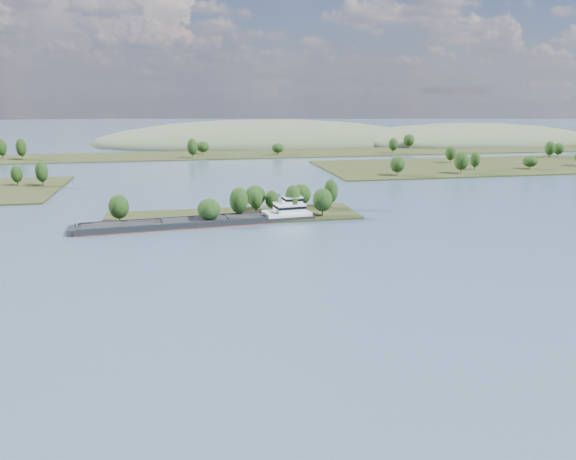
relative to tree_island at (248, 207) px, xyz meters
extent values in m
plane|color=#34445B|center=(-5.86, -58.82, -3.90)|extent=(1800.00, 1800.00, 0.00)
cube|color=black|center=(-5.86, 1.18, -3.90)|extent=(100.00, 30.00, 1.20)
cylinder|color=black|center=(16.75, -7.92, -1.20)|extent=(0.50, 0.50, 4.21)
ellipsoid|color=black|center=(16.75, -7.92, 4.16)|extent=(6.35, 6.35, 10.84)
cylinder|color=black|center=(4.50, 9.70, -1.63)|extent=(0.50, 0.50, 3.34)
ellipsoid|color=black|center=(4.50, 9.70, 2.62)|extent=(8.65, 8.65, 8.60)
cylinder|color=black|center=(-4.01, -5.37, -1.30)|extent=(0.50, 0.50, 4.00)
ellipsoid|color=black|center=(-4.01, -5.37, 3.78)|extent=(7.24, 7.24, 10.28)
cylinder|color=black|center=(3.76, 3.19, -1.70)|extent=(0.50, 0.50, 3.22)
ellipsoid|color=black|center=(3.76, 3.19, 2.39)|extent=(5.61, 5.61, 8.27)
cylinder|color=black|center=(-15.92, -12.44, -1.75)|extent=(0.50, 0.50, 3.10)
ellipsoid|color=black|center=(-15.92, -12.44, 2.19)|extent=(8.61, 8.61, 7.98)
cylinder|color=black|center=(-48.76, -4.75, -1.55)|extent=(0.50, 0.50, 3.52)
ellipsoid|color=black|center=(-48.76, -4.75, 2.92)|extent=(7.49, 7.49, 9.04)
cylinder|color=black|center=(10.55, 4.77, -1.86)|extent=(0.50, 0.50, 2.89)
ellipsoid|color=black|center=(10.55, 4.77, 1.82)|extent=(5.44, 5.44, 7.44)
cylinder|color=black|center=(36.52, 8.16, -1.31)|extent=(0.50, 0.50, 3.98)
ellipsoid|color=black|center=(36.52, 8.16, 3.75)|extent=(5.99, 5.99, 10.23)
cylinder|color=black|center=(28.87, -7.12, -1.50)|extent=(0.50, 0.50, 3.61)
ellipsoid|color=black|center=(28.87, -7.12, 3.09)|extent=(7.91, 7.91, 9.28)
cylinder|color=black|center=(23.73, 8.52, -1.61)|extent=(0.50, 0.50, 3.39)
ellipsoid|color=black|center=(23.73, 8.52, 2.71)|extent=(8.11, 8.11, 8.73)
cylinder|color=black|center=(-95.87, 89.64, -1.00)|extent=(0.50, 0.50, 4.21)
ellipsoid|color=black|center=(-95.87, 89.64, 4.35)|extent=(6.42, 6.42, 10.82)
cylinder|color=black|center=(-108.73, 92.39, -1.37)|extent=(0.50, 0.50, 3.46)
ellipsoid|color=black|center=(-108.73, 92.39, 3.03)|extent=(5.83, 5.83, 8.91)
cube|color=black|center=(224.14, 121.18, -3.90)|extent=(320.00, 90.00, 1.60)
cylinder|color=black|center=(98.30, 88.20, -1.27)|extent=(0.50, 0.50, 3.67)
ellipsoid|color=black|center=(98.30, 88.20, 3.40)|extent=(8.57, 8.57, 9.44)
cylinder|color=black|center=(252.42, 155.70, -1.41)|extent=(0.50, 0.50, 3.38)
ellipsoid|color=black|center=(252.42, 155.70, 2.88)|extent=(7.77, 7.77, 8.69)
cylinder|color=black|center=(190.75, 98.66, -1.71)|extent=(0.50, 0.50, 2.79)
ellipsoid|color=black|center=(190.75, 98.66, 1.84)|extent=(9.15, 9.15, 7.18)
cylinder|color=black|center=(138.51, 88.48, -0.92)|extent=(0.50, 0.50, 4.36)
ellipsoid|color=black|center=(138.51, 88.48, 4.62)|extent=(8.61, 8.61, 11.21)
cylinder|color=black|center=(154.63, 101.40, -1.26)|extent=(0.50, 0.50, 3.69)
ellipsoid|color=black|center=(154.63, 101.40, 3.43)|extent=(6.03, 6.03, 9.49)
cylinder|color=black|center=(155.82, 136.35, -1.20)|extent=(0.50, 0.50, 3.80)
ellipsoid|color=black|center=(155.82, 136.35, 3.63)|extent=(6.87, 6.87, 9.78)
cylinder|color=black|center=(241.05, 150.00, -1.10)|extent=(0.50, 0.50, 4.00)
ellipsoid|color=black|center=(241.05, 150.00, 3.98)|extent=(7.31, 7.31, 10.28)
cube|color=black|center=(-5.86, 221.18, -3.90)|extent=(900.00, 60.00, 1.20)
cylinder|color=black|center=(-151.01, 221.06, -0.93)|extent=(0.50, 0.50, 4.76)
ellipsoid|color=black|center=(-151.01, 221.06, 5.12)|extent=(6.94, 6.94, 12.23)
cylinder|color=black|center=(140.92, 203.60, -1.32)|extent=(0.50, 0.50, 3.97)
ellipsoid|color=black|center=(140.92, 203.60, 3.73)|extent=(7.45, 7.45, 10.21)
cylinder|color=black|center=(-7.15, 224.70, -1.65)|extent=(0.50, 0.50, 3.31)
ellipsoid|color=black|center=(-7.15, 224.70, 2.57)|extent=(9.63, 9.63, 8.52)
cylinder|color=black|center=(168.63, 238.34, -1.34)|extent=(0.50, 0.50, 3.93)
ellipsoid|color=black|center=(168.63, 238.34, 3.66)|extent=(9.44, 9.44, 10.11)
cylinder|color=black|center=(-136.40, 215.38, -0.84)|extent=(0.50, 0.50, 4.93)
ellipsoid|color=black|center=(-136.40, 215.38, 5.43)|extent=(7.20, 7.20, 12.68)
cylinder|color=black|center=(49.53, 210.68, -1.86)|extent=(0.50, 0.50, 2.90)
ellipsoid|color=black|center=(49.53, 210.68, 1.82)|extent=(9.02, 9.02, 7.44)
cylinder|color=black|center=(-15.66, 201.23, -0.95)|extent=(0.50, 0.50, 4.71)
ellipsoid|color=black|center=(-15.66, 201.23, 5.05)|extent=(7.73, 7.73, 12.12)
ellipsoid|color=#414E36|center=(254.14, 291.18, -3.90)|extent=(260.00, 140.00, 36.00)
ellipsoid|color=#414E36|center=(54.14, 321.18, -3.90)|extent=(320.00, 160.00, 44.00)
cube|color=black|center=(-19.52, -11.15, -3.35)|extent=(88.62, 19.87, 2.42)
cube|color=maroon|center=(-19.52, -11.15, -3.85)|extent=(88.86, 20.11, 0.27)
cube|color=black|center=(-28.82, -6.68, -1.81)|extent=(67.86, 7.36, 0.88)
cube|color=black|center=(-27.73, -17.40, -1.81)|extent=(67.86, 7.36, 0.88)
cube|color=black|center=(-28.27, -12.04, -1.98)|extent=(66.64, 16.54, 0.33)
cube|color=black|center=(-52.34, -14.50, -1.65)|extent=(10.76, 9.97, 0.38)
cube|color=black|center=(-40.31, -13.27, -1.65)|extent=(10.76, 9.97, 0.38)
cube|color=black|center=(-28.27, -12.04, -1.65)|extent=(10.76, 9.97, 0.38)
cube|color=black|center=(-16.24, -10.81, -1.65)|extent=(10.76, 9.97, 0.38)
cube|color=black|center=(-4.21, -9.59, -1.65)|extent=(10.76, 9.97, 0.38)
cube|color=black|center=(-63.82, -15.67, -2.91)|extent=(4.29, 10.18, 2.20)
cylinder|color=black|center=(-62.73, -15.56, -1.37)|extent=(0.29, 0.29, 2.42)
cube|color=silver|center=(14.39, -7.69, -1.48)|extent=(18.57, 12.29, 1.32)
cube|color=silver|center=(15.48, -7.58, 0.71)|extent=(11.83, 9.87, 3.30)
cube|color=black|center=(15.48, -7.58, 1.15)|extent=(12.07, 10.11, 0.99)
cube|color=silver|center=(16.57, -7.47, 3.57)|extent=(7.23, 7.23, 2.42)
cube|color=black|center=(16.57, -7.47, 4.01)|extent=(7.47, 7.47, 0.88)
cube|color=silver|center=(16.57, -7.47, 4.89)|extent=(7.71, 7.71, 0.22)
cylinder|color=silver|center=(19.31, -7.19, 6.21)|extent=(0.24, 0.24, 2.86)
cylinder|color=black|center=(11.86, -4.63, 5.11)|extent=(0.60, 0.60, 1.32)
camera|label=1|loc=(-26.17, -217.55, 44.91)|focal=35.00mm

